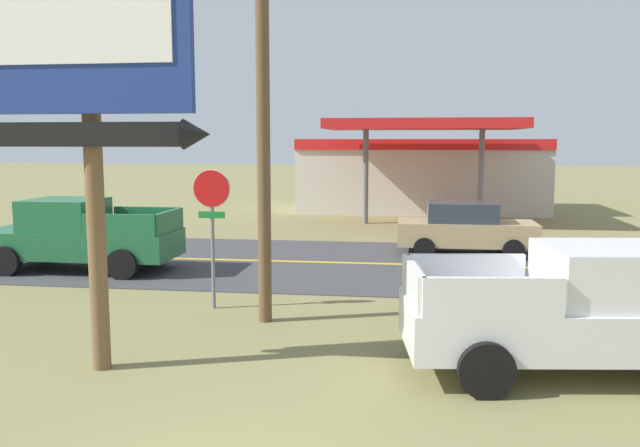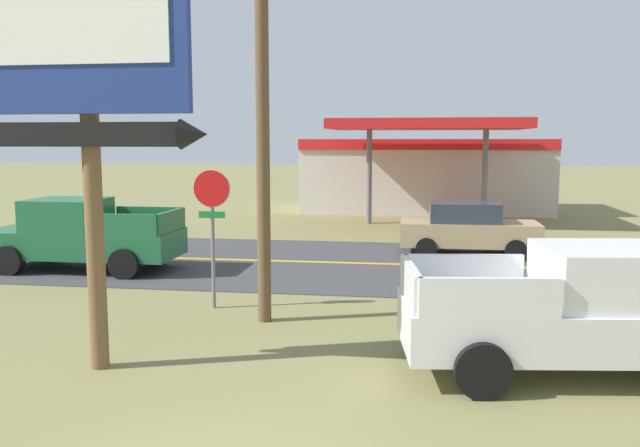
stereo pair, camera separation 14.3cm
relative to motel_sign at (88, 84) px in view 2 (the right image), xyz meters
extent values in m
cube|color=#3D3D3F|center=(2.79, 9.36, -4.35)|extent=(140.00, 8.00, 0.02)
cube|color=gold|center=(2.79, 9.36, -4.34)|extent=(126.00, 0.20, 0.01)
cylinder|color=brown|center=(-0.07, 0.14, -1.21)|extent=(0.28, 0.28, 6.30)
cube|color=navy|center=(-0.07, -0.04, 0.61)|extent=(3.30, 0.16, 2.08)
cube|color=white|center=(-0.07, -0.13, 0.85)|extent=(2.78, 0.03, 1.16)
cube|color=black|center=(-0.07, -0.04, -0.73)|extent=(2.97, 0.12, 0.36)
cone|color=black|center=(1.62, -0.04, -0.73)|extent=(0.40, 0.44, 0.44)
cylinder|color=slate|center=(0.57, 3.94, -3.26)|extent=(0.08, 0.08, 2.20)
cylinder|color=red|center=(0.57, 3.91, -1.81)|extent=(0.76, 0.03, 0.76)
cylinder|color=white|center=(0.57, 3.93, -1.81)|extent=(0.80, 0.01, 0.80)
cube|color=#19722D|center=(0.57, 3.91, -2.36)|extent=(0.56, 0.03, 0.14)
cylinder|color=brown|center=(1.87, 3.12, -0.15)|extent=(0.26, 0.26, 8.41)
cube|color=beige|center=(5.17, 24.67, -2.56)|extent=(12.00, 6.00, 3.60)
cube|color=red|center=(5.17, 21.62, -1.01)|extent=(12.00, 0.12, 0.50)
cube|color=red|center=(5.17, 18.67, -0.16)|extent=(8.00, 5.00, 0.40)
cylinder|color=slate|center=(2.77, 18.67, -2.26)|extent=(0.24, 0.24, 4.20)
cylinder|color=slate|center=(7.57, 18.67, -2.26)|extent=(0.24, 0.24, 4.20)
cube|color=silver|center=(7.21, 0.94, -3.60)|extent=(5.41, 2.60, 0.72)
cube|color=silver|center=(7.66, 1.00, -2.82)|extent=(2.11, 2.03, 0.84)
cube|color=silver|center=(5.58, 1.66, -2.96)|extent=(1.95, 0.37, 0.56)
cube|color=silver|center=(5.82, -0.16, -2.96)|extent=(1.95, 0.37, 0.56)
cube|color=silver|center=(4.73, 0.63, -2.96)|extent=(0.36, 1.88, 0.56)
cylinder|color=black|center=(5.49, 1.71, -3.96)|extent=(0.83, 0.38, 0.80)
cylinder|color=black|center=(5.74, -0.23, -3.96)|extent=(0.83, 0.38, 0.80)
cube|color=#1E6038|center=(-4.19, 7.36, -3.60)|extent=(5.20, 1.96, 0.72)
cube|color=#1E6038|center=(-4.64, 7.36, -2.82)|extent=(1.90, 1.80, 0.84)
cube|color=#28333D|center=(-5.53, 7.36, -2.82)|extent=(0.10, 1.66, 0.71)
cube|color=#1E6038|center=(-2.66, 6.44, -2.96)|extent=(1.95, 0.12, 0.56)
cube|color=#1E6038|center=(-2.66, 8.28, -2.96)|extent=(1.95, 0.12, 0.56)
cube|color=#1E6038|center=(-1.69, 7.36, -2.96)|extent=(0.12, 1.88, 0.56)
cylinder|color=black|center=(-5.80, 6.38, -3.96)|extent=(0.80, 0.28, 0.80)
cylinder|color=black|center=(-5.80, 8.34, -3.96)|extent=(0.80, 0.28, 0.80)
cylinder|color=black|center=(-2.57, 6.38, -3.96)|extent=(0.80, 0.28, 0.80)
cylinder|color=black|center=(-2.57, 8.34, -3.96)|extent=(0.80, 0.28, 0.80)
cube|color=tan|center=(6.42, 11.36, -3.68)|extent=(4.20, 1.76, 0.72)
cube|color=#2D3842|center=(6.27, 11.36, -3.02)|extent=(2.10, 1.56, 0.60)
cylinder|color=black|center=(7.72, 12.24, -4.04)|extent=(0.64, 0.24, 0.64)
cylinder|color=black|center=(7.72, 10.48, -4.04)|extent=(0.64, 0.24, 0.64)
cylinder|color=black|center=(5.11, 12.24, -4.04)|extent=(0.64, 0.24, 0.64)
cylinder|color=black|center=(5.11, 10.48, -4.04)|extent=(0.64, 0.24, 0.64)
camera|label=1|loc=(4.66, -9.16, -0.82)|focal=36.67mm
camera|label=2|loc=(4.81, -9.14, -0.82)|focal=36.67mm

